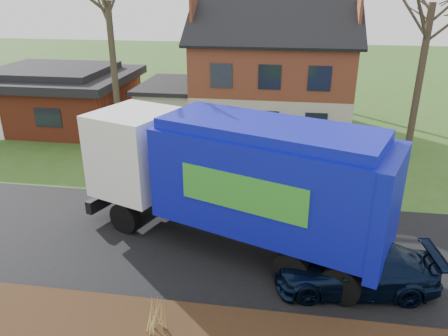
# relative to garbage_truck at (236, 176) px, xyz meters

# --- Properties ---
(ground) EXTENTS (120.00, 120.00, 0.00)m
(ground) POSITION_rel_garbage_truck_xyz_m (-1.53, -0.04, -2.66)
(ground) COLOR #2F531B
(ground) RESTS_ON ground
(road) EXTENTS (80.00, 7.00, 0.02)m
(road) POSITION_rel_garbage_truck_xyz_m (-1.53, -0.04, -2.65)
(road) COLOR black
(road) RESTS_ON ground
(main_house) EXTENTS (12.95, 8.95, 9.26)m
(main_house) POSITION_rel_garbage_truck_xyz_m (-0.04, 13.87, 1.37)
(main_house) COLOR #BFB79A
(main_house) RESTS_ON ground
(ranch_house) EXTENTS (9.80, 8.20, 3.70)m
(ranch_house) POSITION_rel_garbage_truck_xyz_m (-13.53, 12.96, -0.85)
(ranch_house) COLOR maroon
(ranch_house) RESTS_ON ground
(garbage_truck) EXTENTS (11.10, 6.49, 4.62)m
(garbage_truck) POSITION_rel_garbage_truck_xyz_m (0.00, 0.00, 0.00)
(garbage_truck) COLOR black
(garbage_truck) RESTS_ON ground
(silver_sedan) EXTENTS (5.42, 3.14, 1.69)m
(silver_sedan) POSITION_rel_garbage_truck_xyz_m (-3.12, 4.64, -1.82)
(silver_sedan) COLOR #9DA0A5
(silver_sedan) RESTS_ON ground
(navy_wagon) EXTENTS (4.95, 2.48, 1.38)m
(navy_wagon) POSITION_rel_garbage_truck_xyz_m (3.85, -1.84, -1.97)
(navy_wagon) COLOR black
(navy_wagon) RESTS_ON ground
(grass_clump_mid) EXTENTS (0.36, 0.29, 1.00)m
(grass_clump_mid) POSITION_rel_garbage_truck_xyz_m (-1.38, -4.81, -1.86)
(grass_clump_mid) COLOR tan
(grass_clump_mid) RESTS_ON mulch_verge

